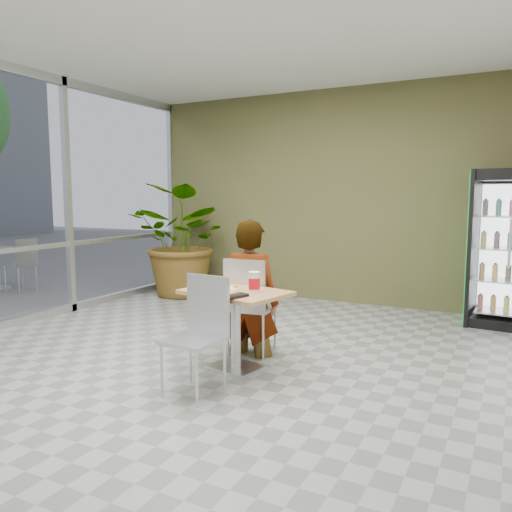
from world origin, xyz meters
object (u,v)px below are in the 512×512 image
object	(u,v)px
soda_cup	(254,283)
potted_plant	(185,241)
dining_table	(236,313)
chair_far	(248,299)
chair_near	(201,325)
cafeteria_tray	(219,294)
seated_woman	(250,302)
beverage_fridge	(509,249)

from	to	relation	value
soda_cup	potted_plant	size ratio (longest dim) A/B	0.11
dining_table	chair_far	bearing A→B (deg)	103.03
chair_near	cafeteria_tray	xyz separation A→B (m)	(-0.00, 0.30, 0.20)
dining_table	chair_far	size ratio (longest dim) A/B	1.04
seated_woman	potted_plant	xyz separation A→B (m)	(-2.33, 2.17, 0.36)
chair_near	seated_woman	size ratio (longest dim) A/B	0.57
chair_far	soda_cup	size ratio (longest dim) A/B	5.25
chair_far	chair_near	distance (m)	1.00
chair_near	seated_woman	world-z (taller)	seated_woman
cafeteria_tray	chair_near	bearing A→B (deg)	-89.71
potted_plant	chair_far	bearing A→B (deg)	-43.47
dining_table	potted_plant	bearing A→B (deg)	132.66
beverage_fridge	cafeteria_tray	bearing A→B (deg)	-120.47
beverage_fridge	soda_cup	bearing A→B (deg)	-120.18
dining_table	chair_far	distance (m)	0.44
soda_cup	potted_plant	bearing A→B (deg)	134.81
dining_table	beverage_fridge	world-z (taller)	beverage_fridge
soda_cup	cafeteria_tray	xyz separation A→B (m)	(-0.21, -0.27, -0.08)
potted_plant	beverage_fridge	bearing A→B (deg)	3.30
beverage_fridge	potted_plant	size ratio (longest dim) A/B	1.07
soda_cup	chair_far	bearing A→B (deg)	124.18
beverage_fridge	seated_woman	bearing A→B (deg)	-129.29
cafeteria_tray	beverage_fridge	xyz separation A→B (m)	(2.21, 3.19, 0.20)
dining_table	soda_cup	distance (m)	0.37
chair_far	cafeteria_tray	xyz separation A→B (m)	(0.09, -0.70, 0.18)
seated_woman	beverage_fridge	bearing A→B (deg)	-140.25
seated_woman	cafeteria_tray	bearing A→B (deg)	91.00
dining_table	chair_near	size ratio (longest dim) A/B	1.08
potted_plant	cafeteria_tray	bearing A→B (deg)	-50.22
cafeteria_tray	beverage_fridge	world-z (taller)	beverage_fridge
potted_plant	seated_woman	bearing A→B (deg)	-42.92
chair_far	potted_plant	xyz separation A→B (m)	(-2.35, 2.22, 0.32)
chair_near	seated_woman	xyz separation A→B (m)	(-0.10, 1.05, -0.02)
potted_plant	dining_table	bearing A→B (deg)	-47.34
chair_far	potted_plant	world-z (taller)	potted_plant
dining_table	cafeteria_tray	size ratio (longest dim) A/B	2.41
soda_cup	potted_plant	world-z (taller)	potted_plant
soda_cup	beverage_fridge	xyz separation A→B (m)	(2.01, 2.93, 0.13)
potted_plant	soda_cup	bearing A→B (deg)	-45.19
dining_table	beverage_fridge	distance (m)	3.69
dining_table	chair_far	world-z (taller)	chair_far
chair_near	potted_plant	bearing A→B (deg)	131.79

